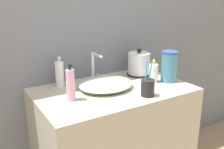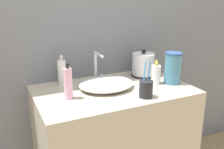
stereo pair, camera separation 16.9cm
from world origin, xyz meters
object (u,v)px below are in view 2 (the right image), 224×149
Objects in this scene: toothbrush_cup at (146,89)px; lotion_bottle at (62,72)px; mouthwash_bottle at (68,83)px; water_pitcher at (173,68)px; faucet at (97,65)px; shampoo_bottle at (156,74)px; electric_kettle at (143,65)px.

lotion_bottle is (-0.39, 0.45, 0.03)m from toothbrush_cup.
mouthwash_bottle reaches higher than toothbrush_cup.
toothbrush_cup is at bearing -155.13° from water_pitcher.
mouthwash_bottle reaches higher than faucet.
faucet is 0.42m from shampoo_bottle.
electric_kettle is 1.19× the size of shampoo_bottle.
lotion_bottle is 0.94× the size of water_pitcher.
shampoo_bottle is 0.12m from water_pitcher.
toothbrush_cup is at bearing -22.77° from mouthwash_bottle.
electric_kettle is (0.36, -0.04, -0.04)m from faucet.
toothbrush_cup is (-0.21, -0.37, -0.03)m from electric_kettle.
mouthwash_bottle reaches higher than shampoo_bottle.
toothbrush_cup is 0.99× the size of mouthwash_bottle.
water_pitcher reaches higher than electric_kettle.
mouthwash_bottle reaches higher than water_pitcher.
electric_kettle is 0.19m from shampoo_bottle.
lotion_bottle is at bearing 155.40° from shampoo_bottle.
shampoo_bottle is at bearing -24.60° from lotion_bottle.
mouthwash_bottle is (-0.64, -0.19, 0.01)m from electric_kettle.
shampoo_bottle is at bearing 159.92° from water_pitcher.
faucet is 1.02× the size of electric_kettle.
shampoo_bottle is (0.34, -0.23, -0.05)m from faucet.
electric_kettle is 0.67m from mouthwash_bottle.
shampoo_bottle is 0.78× the size of mouthwash_bottle.
mouthwash_bottle is at bearing -179.90° from shampoo_bottle.
water_pitcher is at bearing -23.91° from lotion_bottle.
electric_kettle is 0.25m from water_pitcher.
water_pitcher reaches higher than faucet.
faucet reaches higher than electric_kettle.
mouthwash_bottle is at bearing -140.33° from faucet.
mouthwash_bottle reaches higher than lotion_bottle.
shampoo_bottle is (0.59, -0.27, -0.02)m from lotion_bottle.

